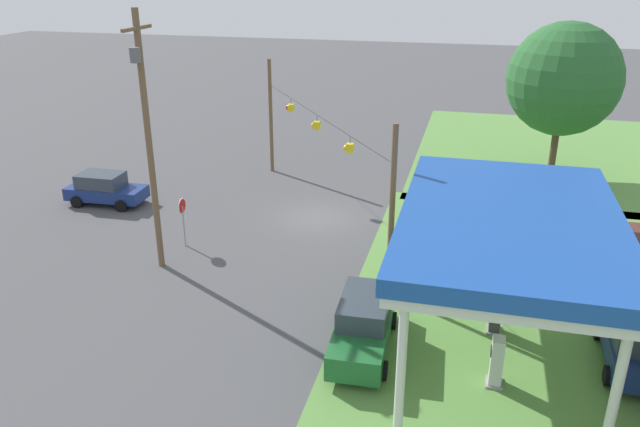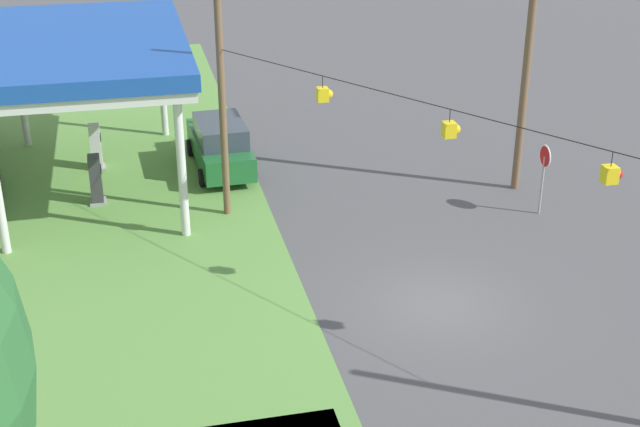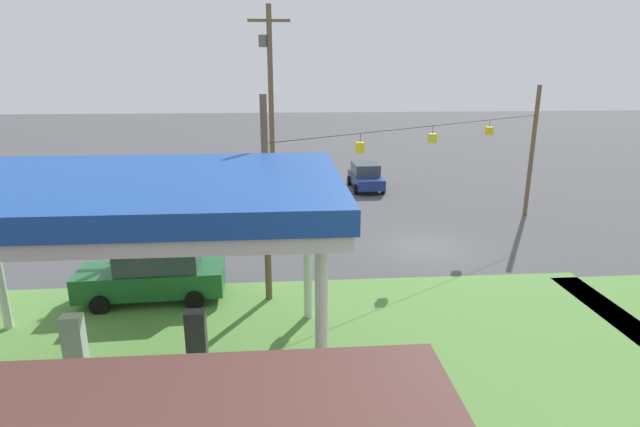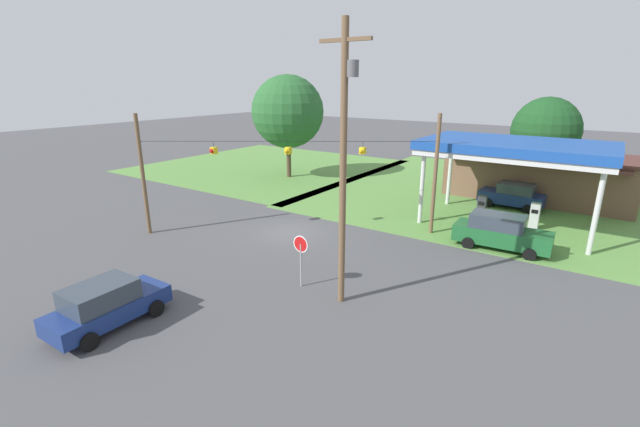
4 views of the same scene
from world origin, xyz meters
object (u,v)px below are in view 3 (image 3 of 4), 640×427
(fuel_pump_near, at_px, (197,342))
(stop_sign_roadside, at_px, (313,187))
(utility_pole_main, at_px, (270,105))
(fuel_pump_far, at_px, (75,347))
(car_at_pumps_front, at_px, (154,274))
(gas_station_canopy, at_px, (119,197))
(car_on_crossroad, at_px, (366,176))

(fuel_pump_near, bearing_deg, stop_sign_roadside, -105.96)
(utility_pole_main, bearing_deg, fuel_pump_near, 82.60)
(fuel_pump_far, relative_size, car_at_pumps_front, 0.34)
(gas_station_canopy, relative_size, stop_sign_roadside, 4.48)
(car_at_pumps_front, relative_size, utility_pole_main, 0.46)
(utility_pole_main, bearing_deg, car_at_pumps_front, 67.81)
(gas_station_canopy, height_order, stop_sign_roadside, gas_station_canopy)
(gas_station_canopy, relative_size, utility_pole_main, 0.98)
(car_on_crossroad, distance_m, stop_sign_roadside, 8.17)
(car_on_crossroad, bearing_deg, fuel_pump_near, -22.76)
(car_at_pumps_front, bearing_deg, gas_station_canopy, 95.01)
(gas_station_canopy, bearing_deg, car_at_pumps_front, -82.49)
(fuel_pump_far, bearing_deg, fuel_pump_near, 180.00)
(gas_station_canopy, xyz_separation_m, fuel_pump_far, (1.64, -0.00, -4.20))
(fuel_pump_near, xyz_separation_m, stop_sign_roadside, (-4.23, -14.78, 0.96))
(gas_station_canopy, height_order, car_on_crossroad, gas_station_canopy)
(fuel_pump_far, height_order, car_on_crossroad, car_on_crossroad)
(gas_station_canopy, bearing_deg, fuel_pump_near, -179.95)
(gas_station_canopy, height_order, fuel_pump_far, gas_station_canopy)
(fuel_pump_near, relative_size, utility_pole_main, 0.16)
(fuel_pump_near, height_order, fuel_pump_far, same)
(stop_sign_roadside, distance_m, utility_pole_main, 5.07)
(fuel_pump_far, distance_m, car_at_pumps_front, 4.74)
(gas_station_canopy, height_order, utility_pole_main, utility_pole_main)
(fuel_pump_far, relative_size, utility_pole_main, 0.16)
(fuel_pump_near, distance_m, car_on_crossroad, 23.31)
(gas_station_canopy, xyz_separation_m, car_on_crossroad, (-10.02, -21.76, -4.13))
(gas_station_canopy, xyz_separation_m, fuel_pump_near, (-1.64, -0.00, -4.20))
(car_at_pumps_front, bearing_deg, fuel_pump_near, 113.45)
(gas_station_canopy, distance_m, fuel_pump_far, 4.51)
(fuel_pump_far, xyz_separation_m, car_at_pumps_front, (-1.03, -4.63, 0.16))
(gas_station_canopy, bearing_deg, stop_sign_roadside, -111.65)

